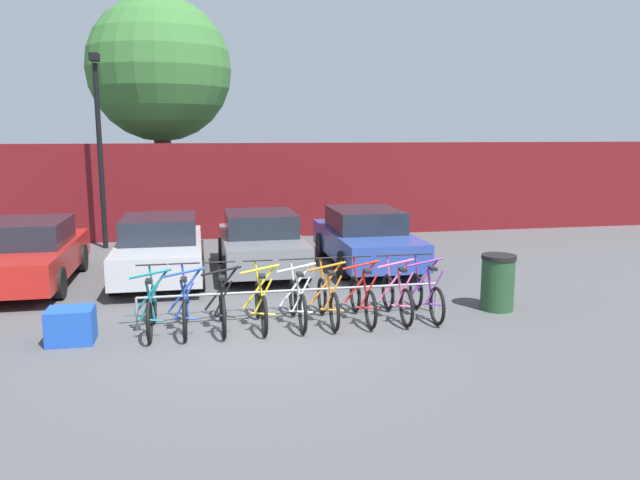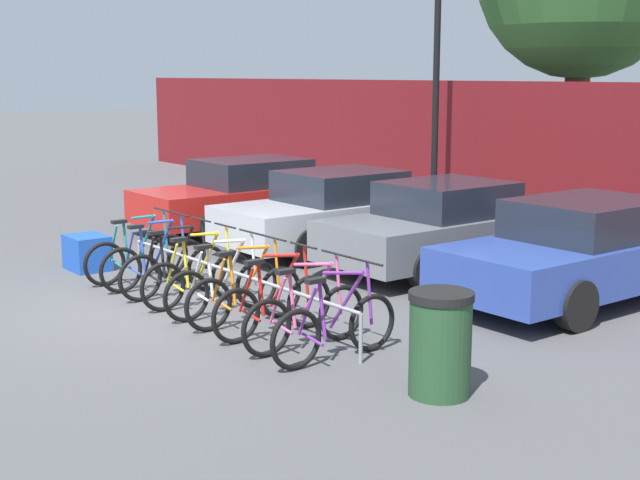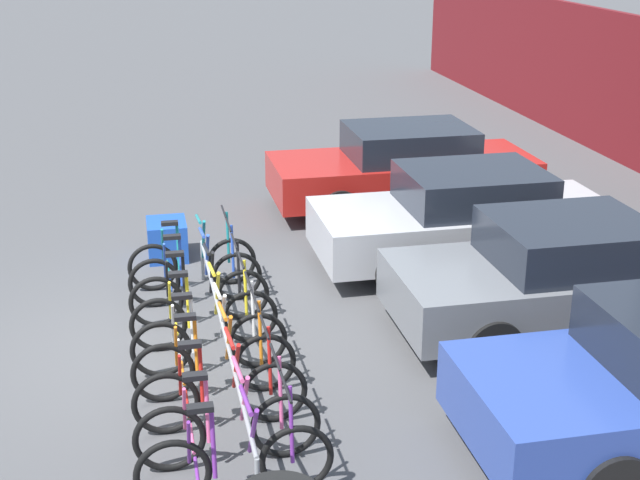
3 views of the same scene
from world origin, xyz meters
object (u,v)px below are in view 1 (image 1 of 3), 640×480
Objects in this scene: bicycle_pink at (397,297)px; tree_behind_hoarding at (159,71)px; car_silver at (160,248)px; bicycle_blue at (185,308)px; bicycle_yellow at (261,304)px; bicycle_black at (222,306)px; bicycle_teal at (152,310)px; trash_bin at (498,282)px; car_grey at (261,242)px; lamp_post at (99,141)px; bike_rack at (293,293)px; bicycle_red at (363,299)px; bicycle_purple at (426,295)px; bicycle_white at (298,302)px; cargo_crate at (71,326)px; car_red at (28,254)px; bicycle_orange at (328,301)px; car_blue at (366,238)px.

tree_behind_hoarding is at bearing 110.09° from bicycle_pink.
car_silver is at bearing 135.47° from bicycle_pink.
bicycle_blue is 11.81m from tree_behind_hoarding.
bicycle_yellow is 2.40m from bicycle_pink.
tree_behind_hoarding is (-1.40, 10.77, 4.77)m from bicycle_black.
trash_bin is (6.18, 0.14, 0.14)m from bicycle_teal.
bicycle_yellow is 0.43× the size of car_grey.
lamp_post is (-5.99, 7.97, 2.63)m from bicycle_pink.
tree_behind_hoarding reaches higher than bicycle_blue.
trash_bin reaches higher than bike_rack.
bicycle_red is at bearing 2.45° from bicycle_black.
car_silver reaches higher than bike_rack.
bicycle_blue is 1.00× the size of bicycle_purple.
bicycle_teal is 1.00× the size of bicycle_white.
bicycle_teal and bicycle_purple have the same top height.
car_red is at bearing 111.29° from cargo_crate.
lamp_post reaches higher than bicycle_black.
bicycle_blue is at bearing 9.15° from cargo_crate.
cargo_crate is at bearing -170.73° from bicycle_black.
bike_rack is 3.09× the size of bicycle_black.
bicycle_red is 0.39× the size of car_red.
car_red is at bearing -175.48° from car_grey.
cargo_crate is (-7.38, -0.42, -0.24)m from trash_bin.
bicycle_red is 0.23× the size of tree_behind_hoarding.
car_red is at bearing 151.97° from bicycle_red.
car_silver is (-2.48, 3.85, 0.31)m from bicycle_white.
lamp_post reaches higher than bicycle_red.
bicycle_yellow is at bearing -64.37° from car_silver.
bicycle_teal is 6.18m from trash_bin.
bicycle_teal is at bearing -179.38° from bicycle_orange.
car_silver is 6.01× the size of cargo_crate.
car_red is (-5.74, 3.78, 0.31)m from bicycle_orange.
bicycle_blue is 0.32× the size of lamp_post.
bicycle_orange is at bearing 177.67° from bicycle_pink.
car_grey is (2.29, 0.32, -0.00)m from car_silver.
car_grey is at bearing 123.03° from bicycle_purple.
bicycle_white and bicycle_purple have the same top height.
tree_behind_hoarding is at bearing 127.86° from car_blue.
tree_behind_hoarding reaches higher than bicycle_yellow.
tree_behind_hoarding is (-0.79, 10.77, 4.77)m from bicycle_blue.
bicycle_black is (-1.22, -0.15, -0.12)m from bike_rack.
bicycle_blue is 1.00× the size of bicycle_red.
cargo_crate is (-3.62, -0.28, -0.10)m from bicycle_white.
car_red is 7.60m from car_blue.
bicycle_white is 0.41× the size of car_silver.
bicycle_white is at bearing -3.04° from bicycle_yellow.
car_silver is at bearing 74.50° from cargo_crate.
car_silver is 2.31m from car_grey.
bicycle_orange is 4.25m from car_grey.
car_grey reaches higher than bicycle_black.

